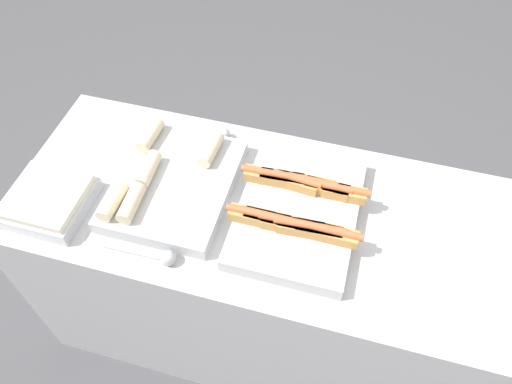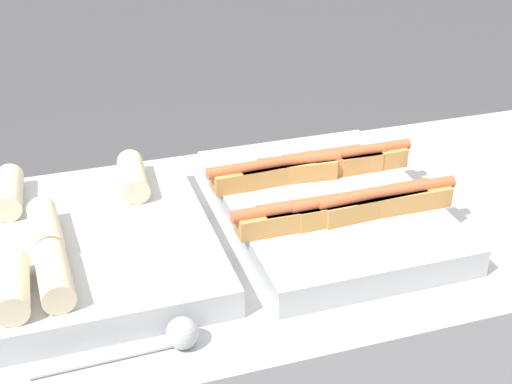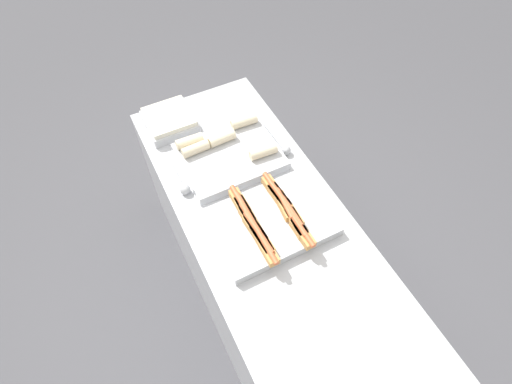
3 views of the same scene
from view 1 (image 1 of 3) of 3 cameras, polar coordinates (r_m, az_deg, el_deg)
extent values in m
plane|color=#4C4C51|center=(2.32, 2.73, -14.94)|extent=(12.00, 12.00, 0.00)
cube|color=#B7BABF|center=(1.94, 3.21, -9.98)|extent=(1.81, 0.68, 0.86)
cube|color=#B7BABF|center=(1.55, 4.80, -2.30)|extent=(0.36, 0.50, 0.05)
cube|color=tan|center=(1.58, 1.15, 1.81)|extent=(0.14, 0.05, 0.04)
cylinder|color=#CC6038|center=(1.56, 1.16, 2.28)|extent=(0.16, 0.03, 0.02)
cube|color=tan|center=(1.47, 5.06, -4.09)|extent=(0.14, 0.05, 0.04)
cylinder|color=#CC6038|center=(1.45, 5.12, -3.65)|extent=(0.16, 0.03, 0.02)
cube|color=tan|center=(1.47, 7.21, -4.46)|extent=(0.14, 0.05, 0.04)
cylinder|color=#CC6038|center=(1.45, 7.29, -4.02)|extent=(0.16, 0.03, 0.02)
cube|color=tan|center=(1.48, -0.47, -2.79)|extent=(0.14, 0.04, 0.04)
cylinder|color=#CC6038|center=(1.47, -0.48, -2.34)|extent=(0.16, 0.02, 0.02)
cube|color=tan|center=(1.56, 10.03, -0.12)|extent=(0.14, 0.05, 0.04)
cylinder|color=#CC6038|center=(1.54, 10.13, 0.34)|extent=(0.16, 0.02, 0.02)
cube|color=tan|center=(1.47, 3.30, -3.67)|extent=(0.14, 0.05, 0.04)
cylinder|color=#CC6038|center=(1.45, 3.33, -3.22)|extent=(0.16, 0.03, 0.02)
cube|color=tan|center=(1.57, 6.46, 0.85)|extent=(0.14, 0.04, 0.04)
cylinder|color=#CC6038|center=(1.55, 6.53, 1.32)|extent=(0.16, 0.02, 0.02)
cube|color=tan|center=(1.48, 1.26, -3.12)|extent=(0.14, 0.05, 0.04)
cylinder|color=#CC6038|center=(1.46, 1.27, -2.67)|extent=(0.16, 0.02, 0.02)
cube|color=tan|center=(1.57, 2.97, 1.50)|extent=(0.14, 0.05, 0.04)
cylinder|color=#CC6038|center=(1.56, 3.00, 1.97)|extent=(0.16, 0.03, 0.02)
cube|color=tan|center=(1.57, 4.58, 1.06)|extent=(0.14, 0.06, 0.04)
cylinder|color=#CC6038|center=(1.55, 4.63, 1.53)|extent=(0.16, 0.04, 0.02)
cube|color=tan|center=(1.56, 8.12, 0.34)|extent=(0.14, 0.05, 0.04)
cylinder|color=#CC6038|center=(1.55, 8.20, 0.80)|extent=(0.16, 0.03, 0.02)
cube|color=tan|center=(1.46, 8.99, -4.92)|extent=(0.14, 0.05, 0.04)
cylinder|color=#CC6038|center=(1.45, 9.08, -4.48)|extent=(0.16, 0.02, 0.02)
cube|color=#B7BABF|center=(1.63, -9.33, 0.84)|extent=(0.37, 0.46, 0.05)
cylinder|color=beige|center=(1.63, -12.19, 2.63)|extent=(0.05, 0.13, 0.05)
cylinder|color=beige|center=(1.57, -16.08, -0.98)|extent=(0.05, 0.13, 0.05)
cylinder|color=beige|center=(1.65, -5.22, 4.87)|extent=(0.06, 0.13, 0.05)
cylinder|color=beige|center=(1.73, -12.03, 6.38)|extent=(0.06, 0.13, 0.05)
cylinder|color=beige|center=(1.55, -14.07, -1.23)|extent=(0.05, 0.13, 0.05)
cube|color=#B7BABF|center=(1.70, -22.52, -1.15)|extent=(0.24, 0.24, 0.05)
cube|color=silver|center=(1.67, -22.90, -0.38)|extent=(0.22, 0.22, 0.02)
cylinder|color=#B2B5BA|center=(1.53, -13.58, -6.79)|extent=(0.21, 0.01, 0.01)
sphere|color=#B2B5BA|center=(1.48, -10.01, -7.44)|extent=(0.05, 0.05, 0.05)
cylinder|color=#B2B5BA|center=(1.81, -6.96, 6.79)|extent=(0.22, 0.02, 0.01)
sphere|color=#B2B5BA|center=(1.77, -3.72, 6.59)|extent=(0.05, 0.05, 0.05)
camera|label=2|loc=(0.85, -50.62, -23.95)|focal=50.00mm
camera|label=3|loc=(0.80, 89.21, 24.23)|focal=28.00mm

